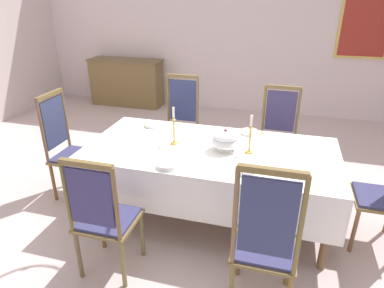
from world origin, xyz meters
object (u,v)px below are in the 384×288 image
Objects in this scene: spoon_secondary at (144,124)px; sideboard at (127,82)px; soup_tureen at (225,140)px; spoon_primary at (262,133)px; bowl_far_left at (168,165)px; chair_south_a at (103,216)px; bowl_far_right at (246,171)px; chair_north_a at (180,123)px; dining_table at (210,155)px; candlestick_west at (174,129)px; framed_painting at (367,18)px; chair_head_west at (68,146)px; chair_south_b at (265,241)px; candlestick_east at (250,138)px; bowl_near_right at (153,124)px; chair_north_b at (278,135)px; bowl_near_left at (250,132)px.

spoon_secondary is 3.22m from sideboard.
sideboard is at bearing 129.66° from spoon_secondary.
soup_tureen reaches higher than spoon_primary.
chair_south_a is at bearing -124.27° from bowl_far_left.
chair_south_a reaches higher than bowl_far_right.
dining_table is at bearing 121.97° from chair_north_a.
soup_tureen is at bearing 0.00° from candlestick_west.
bowl_far_left is 4.50m from framed_painting.
bowl_far_left is 1.07× the size of spoon_primary.
bowl_far_right is at bearing -109.65° from framed_painting.
spoon_primary is at bearing 103.57° from chair_head_west.
candlestick_west reaches higher than bowl_far_right.
framed_painting reaches higher than bowl_far_right.
chair_south_b is (1.20, -0.01, 0.04)m from chair_south_a.
framed_painting reaches higher than sideboard.
dining_table is 6.40× the size of candlestick_east.
framed_painting is (1.16, 4.43, 1.13)m from chair_south_b.
chair_head_west is 0.95m from bowl_near_right.
chair_north_a is (-0.61, 0.98, -0.10)m from dining_table.
bowl_far_left and bowl_far_right have the same top height.
chair_north_b is 3.75m from sideboard.
bowl_near_right is (-1.33, 1.36, 0.19)m from chair_south_b.
chair_north_a is at bearing 127.34° from soup_tureen.
dining_table is 2.17× the size of chair_south_a.
framed_painting is at bearing 70.35° from bowl_far_right.
chair_south_a is 6.24× the size of bowl_near_right.
chair_north_b is 1.47m from bowl_near_right.
candlestick_east reaches higher than bowl_far_left.
candlestick_east is (0.97, -0.98, 0.32)m from chair_north_a.
bowl_near_left is at bearing 60.96° from chair_north_b.
chair_head_west reaches higher than candlestick_west.
dining_table is 4.01m from framed_painting.
chair_south_b is 6.80× the size of spoon_secondary.
bowl_near_left is at bearing 57.22° from chair_south_a.
spoon_primary is (-0.16, 1.46, 0.17)m from chair_south_b.
dining_table is 9.09× the size of soup_tureen.
soup_tureen is at bearing 115.24° from chair_south_b.
dining_table is 2.07× the size of chair_north_b.
bowl_far_right is at bearing -57.42° from soup_tureen.
bowl_near_left is 0.12× the size of sideboard.
framed_painting is (2.48, 3.07, 0.94)m from bowl_near_right.
chair_north_a is at bearing -0.15° from chair_north_b.
bowl_far_right is at bearing 6.73° from bowl_far_left.
chair_north_a is at bearing 104.30° from candlestick_west.
chair_south_a is 6.22× the size of spoon_primary.
spoon_primary is (0.05, 0.87, -0.02)m from bowl_far_right.
soup_tureen reaches higher than bowl_near_left.
spoon_primary and spoon_secondary have the same top height.
chair_head_west reaches higher than bowl_near_right.
sideboard is at bearing -50.76° from chair_north_a.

